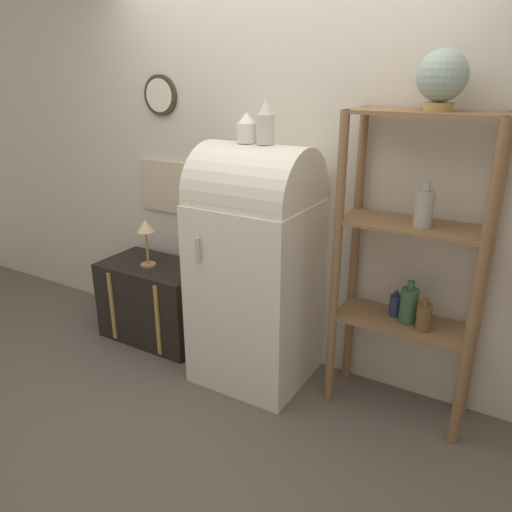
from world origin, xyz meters
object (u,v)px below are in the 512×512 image
globe (442,77)px  vase_center (266,123)px  suitcase_trunk (157,301)px  vase_left (247,129)px  refrigerator (256,263)px  desk_lamp (146,231)px

globe → vase_center: bearing=-172.5°
suitcase_trunk → globe: size_ratio=2.81×
vase_center → vase_left: bearing=-179.3°
refrigerator → vase_left: 0.81m
refrigerator → vase_center: 0.85m
vase_center → globe: bearing=7.5°
refrigerator → vase_left: (-0.06, -0.01, 0.81)m
refrigerator → vase_left: vase_left is taller
refrigerator → globe: globe is taller
vase_left → desk_lamp: 1.14m
vase_center → desk_lamp: vase_center is taller
vase_left → vase_center: (0.12, 0.00, 0.04)m
globe → refrigerator: bearing=-173.3°
vase_left → vase_center: 0.13m
refrigerator → desk_lamp: refrigerator is taller
globe → desk_lamp: 2.13m
vase_left → desk_lamp: vase_left is taller
suitcase_trunk → globe: 2.43m
refrigerator → globe: bearing=6.7°
suitcase_trunk → vase_left: (0.83, -0.05, 1.31)m
suitcase_trunk → desk_lamp: 0.55m
vase_center → desk_lamp: 1.26m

